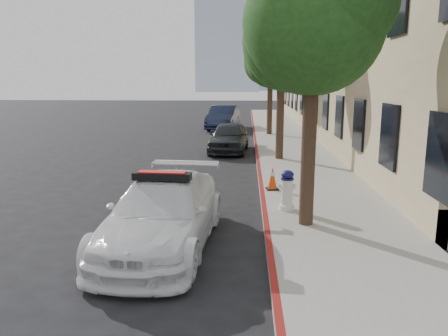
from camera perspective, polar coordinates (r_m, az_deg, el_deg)
name	(u,v)px	position (r m, az deg, el deg)	size (l,w,h in m)	color
ground	(185,203)	(11.57, -5.17, -4.53)	(120.00, 120.00, 0.00)	black
sidewalk	(288,146)	(21.33, 8.32, 2.93)	(3.20, 50.00, 0.15)	gray
curb_strip	(256,145)	(21.24, 4.17, 2.98)	(0.12, 50.00, 0.15)	maroon
building	(381,47)	(27.16, 19.88, 14.59)	(8.00, 36.00, 10.00)	tan
tower_right	(271,20)	(147.41, 6.18, 18.64)	(14.00, 14.00, 44.00)	#9EA8B7
tree_near	(315,22)	(9.16, 11.80, 18.11)	(2.92, 2.82, 5.62)	black
tree_mid	(283,53)	(17.08, 7.65, 14.62)	(2.77, 2.64, 5.43)	black
tree_far	(271,58)	(25.06, 6.19, 14.10)	(3.10, 3.00, 5.81)	black
police_car	(163,213)	(8.48, -7.94, -5.83)	(2.16, 4.70, 1.48)	white
parked_car_mid	(229,137)	(19.60, 0.67, 4.06)	(1.58, 3.93, 1.34)	black
parked_car_far	(223,118)	(28.76, -0.08, 6.61)	(1.65, 4.72, 1.56)	#141B34
fire_hydrant	(287,190)	(10.40, 8.24, -2.92)	(0.41, 0.37, 0.95)	white
traffic_cone	(272,178)	(12.30, 6.34, -1.34)	(0.38, 0.38, 0.65)	black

